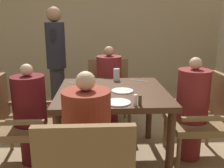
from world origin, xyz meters
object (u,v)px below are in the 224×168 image
standing_host (56,60)px  plate_main_right (118,102)px  water_bottle (81,92)px  chair_left_side (16,119)px  chair_right_side (205,115)px  diner_in_right_chair (192,108)px  plate_main_left (122,91)px  glass_tall_mid (116,74)px  glass_tall_near (85,80)px  teacup_with_saucer (87,90)px  diner_in_near_chair (88,149)px  diner_in_far_chair (109,87)px  chair_far_side (109,91)px  diner_in_left_chair (30,114)px

standing_host → plate_main_right: size_ratio=7.52×
water_bottle → chair_left_side: bearing=149.7°
chair_right_side → standing_host: 2.11m
standing_host → diner_in_right_chair: bearing=-38.2°
standing_host → plate_main_left: (0.83, -1.26, -0.10)m
plate_main_left → glass_tall_mid: 0.46m
diner_in_right_chair → glass_tall_near: bearing=171.9°
chair_right_side → water_bottle: bearing=-162.1°
teacup_with_saucer → glass_tall_mid: 0.58m
water_bottle → glass_tall_mid: 0.88m
chair_left_side → diner_in_right_chair: size_ratio=0.82×
diner_in_near_chair → teacup_with_saucer: diner_in_near_chair is taller
chair_left_side → diner_in_near_chair: size_ratio=0.80×
diner_in_far_chair → diner_in_right_chair: size_ratio=1.02×
chair_far_side → water_bottle: 1.42m
diner_in_left_chair → diner_in_near_chair: (0.60, -0.79, 0.04)m
chair_left_side → diner_in_right_chair: 1.77m
glass_tall_near → plate_main_right: bearing=-61.2°
standing_host → water_bottle: 1.68m
chair_right_side → plate_main_left: bearing=-177.0°
chair_right_side → plate_main_left: size_ratio=4.17×
chair_far_side → plate_main_left: chair_far_side is taller
chair_far_side → chair_right_side: bearing=-44.6°
standing_host → glass_tall_near: size_ratio=11.98×
diner_in_right_chair → standing_host: bearing=141.8°
diner_in_left_chair → plate_main_right: diner_in_left_chair is taller
diner_in_left_chair → diner_in_far_chair: 1.13m
diner_in_near_chair → plate_main_right: (0.24, 0.41, 0.19)m
plate_main_left → teacup_with_saucer: size_ratio=1.76×
plate_main_left → chair_far_side: bearing=95.5°
plate_main_right → glass_tall_near: (-0.30, 0.54, 0.06)m
diner_in_right_chair → plate_main_right: 0.89m
diner_in_left_chair → teacup_with_saucer: diner_in_left_chair is taller
standing_host → plate_main_left: size_ratio=7.52×
diner_in_far_chair → teacup_with_saucer: size_ratio=9.13×
chair_far_side → plate_main_left: (0.10, -0.99, 0.29)m
chair_far_side → chair_right_side: 1.34m
glass_tall_near → glass_tall_mid: 0.43m
diner_in_near_chair → water_bottle: size_ratio=4.98×
chair_right_side → diner_in_right_chair: size_ratio=0.82×
chair_far_side → diner_in_far_chair: size_ratio=0.81×
plate_main_right → glass_tall_mid: bearing=87.0°
diner_in_right_chair → water_bottle: 1.19m
glass_tall_mid → diner_in_left_chair: bearing=-154.8°
diner_in_left_chair → chair_far_side: size_ratio=1.16×
diner_in_near_chair → standing_host: size_ratio=0.70×
plate_main_right → teacup_with_saucer: 0.42m
diner_in_far_chair → chair_right_side: diner_in_far_chair is taller
diner_in_far_chair → chair_far_side: bearing=90.0°
plate_main_left → teacup_with_saucer: teacup_with_saucer is taller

